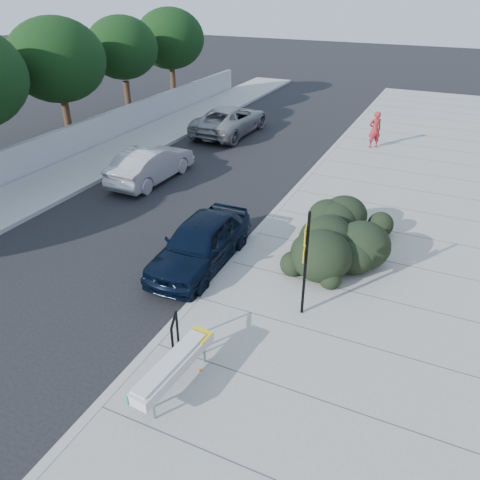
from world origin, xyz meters
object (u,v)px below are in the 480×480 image
object	(u,v)px
bench	(174,366)
sedan_navy	(200,243)
wagon_silver	(151,164)
suv_silver	(230,120)
pedestrian	(375,130)
sign_post	(305,259)
bike_rack	(175,332)

from	to	relation	value
bench	sedan_navy	size ratio (longest dim) A/B	0.53
sedan_navy	wagon_silver	distance (m)	7.25
suv_silver	pedestrian	world-z (taller)	pedestrian
pedestrian	sign_post	bearing A→B (deg)	57.09
wagon_silver	suv_silver	distance (m)	7.65
sign_post	wagon_silver	bearing A→B (deg)	133.84
bench	bike_rack	distance (m)	1.04
sign_post	wagon_silver	size ratio (longest dim) A/B	0.64
sedan_navy	wagon_silver	size ratio (longest dim) A/B	0.98
sedan_navy	bike_rack	bearing A→B (deg)	-70.42
bench	suv_silver	distance (m)	18.71
suv_silver	pedestrian	size ratio (longest dim) A/B	3.08
wagon_silver	bench	bearing A→B (deg)	127.66
suv_silver	pedestrian	distance (m)	7.80
suv_silver	pedestrian	xyz separation A→B (m)	(7.78, 0.42, 0.28)
sedan_navy	wagon_silver	bearing A→B (deg)	134.69
bike_rack	sedan_navy	distance (m)	3.96
bench	suv_silver	xyz separation A→B (m)	(-7.13, 17.30, 0.07)
sedan_navy	suv_silver	size ratio (longest dim) A/B	0.79
suv_silver	sign_post	bearing A→B (deg)	123.01
bench	sedan_navy	distance (m)	4.99
bench	pedestrian	bearing A→B (deg)	92.78
sign_post	sedan_navy	distance (m)	3.85
bike_rack	pedestrian	size ratio (longest dim) A/B	0.51
suv_silver	pedestrian	bearing A→B (deg)	-176.15
bike_rack	sign_post	bearing A→B (deg)	28.56
bike_rack	sign_post	size ratio (longest dim) A/B	0.32
sedan_navy	pedestrian	xyz separation A→B (m)	(2.58, 13.12, 0.30)
bike_rack	suv_silver	world-z (taller)	suv_silver
sedan_navy	pedestrian	world-z (taller)	pedestrian
sign_post	sedan_navy	xyz separation A→B (m)	(-3.54, 1.14, -1.00)
wagon_silver	sedan_navy	bearing A→B (deg)	137.02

